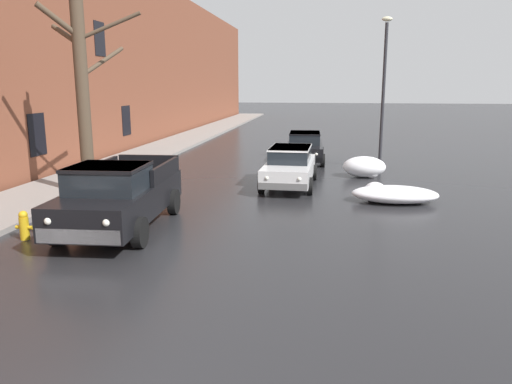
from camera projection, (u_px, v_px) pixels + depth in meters
left_sidewalk_slab at (119, 165)px, 22.53m from camera, size 2.88×80.00×0.15m
brick_townhouse_facade at (71, 52)px, 21.75m from camera, size 0.63×80.00×10.07m
snow_bank_along_left_kerb at (394, 194)px, 15.71m from camera, size 2.68×1.44×0.58m
snow_bank_near_corner_right at (365, 167)px, 19.94m from camera, size 1.69×1.17×0.84m
bare_tree_second_along_sidewalk at (83, 89)px, 15.66m from camera, size 3.26×3.30×6.48m
pickup_truck_black_approaching_near_lane at (119, 196)px, 12.63m from camera, size 2.38×5.21×1.76m
sedan_white_parked_kerbside_close at (290, 166)px, 18.13m from camera, size 1.92×4.47×1.42m
sedan_black_parked_kerbside_mid at (305, 147)px, 23.66m from camera, size 1.96×4.20×1.42m
fire_hydrant at (24, 225)px, 11.88m from camera, size 0.42×0.22×0.71m
street_lamp_post at (384, 86)px, 21.32m from camera, size 0.44×0.24×6.41m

